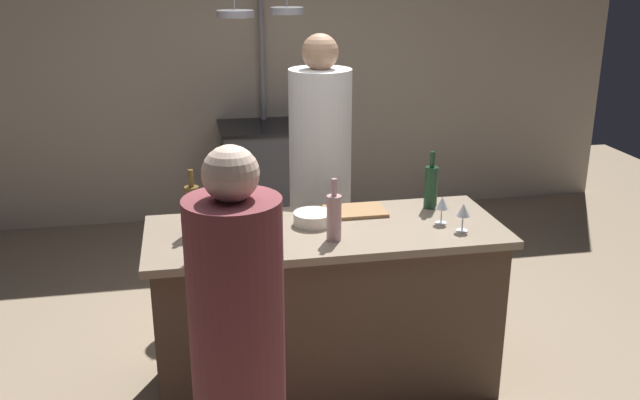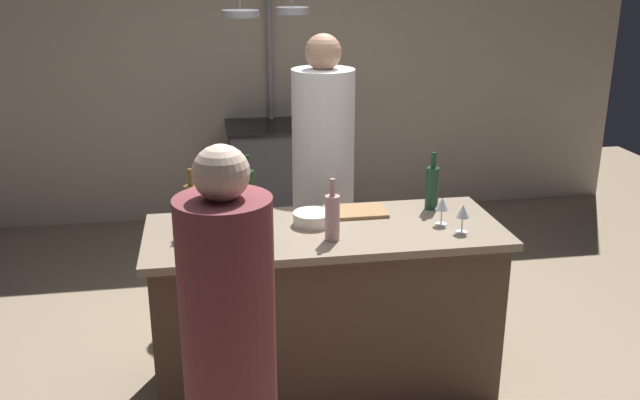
% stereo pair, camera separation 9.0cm
% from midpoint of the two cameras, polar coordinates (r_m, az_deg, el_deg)
% --- Properties ---
extents(ground_plane, '(9.00, 9.00, 0.00)m').
position_cam_midpoint_polar(ground_plane, '(3.95, -0.24, -14.59)').
color(ground_plane, gray).
extents(back_wall, '(6.40, 0.16, 2.60)m').
position_cam_midpoint_polar(back_wall, '(6.18, -5.29, 10.58)').
color(back_wall, '#BCAD99').
rests_on(back_wall, ground_plane).
extents(kitchen_island, '(1.80, 0.72, 0.90)m').
position_cam_midpoint_polar(kitchen_island, '(3.72, -0.25, -8.75)').
color(kitchen_island, brown).
rests_on(kitchen_island, ground_plane).
extents(stove_range, '(0.80, 0.64, 0.89)m').
position_cam_midpoint_polar(stove_range, '(5.98, -4.65, 1.92)').
color(stove_range, '#47474C').
rests_on(stove_range, ground_plane).
extents(chef, '(0.38, 0.38, 1.78)m').
position_cam_midpoint_polar(chef, '(4.33, -0.58, 0.71)').
color(chef, white).
rests_on(chef, ground_plane).
extents(bar_stool_left, '(0.28, 0.28, 0.68)m').
position_cam_midpoint_polar(bar_stool_left, '(3.18, -7.98, -15.84)').
color(bar_stool_left, '#4C4C51').
rests_on(bar_stool_left, ground_plane).
extents(guest_left, '(0.34, 0.34, 1.61)m').
position_cam_midpoint_polar(guest_left, '(2.65, -7.59, -13.93)').
color(guest_left, brown).
rests_on(guest_left, ground_plane).
extents(overhead_pot_rack, '(0.59, 1.32, 2.17)m').
position_cam_midpoint_polar(overhead_pot_rack, '(5.36, -5.20, 12.61)').
color(overhead_pot_rack, gray).
rests_on(overhead_pot_rack, ground_plane).
extents(cutting_board, '(0.32, 0.22, 0.02)m').
position_cam_midpoint_polar(cutting_board, '(3.75, 2.18, -0.91)').
color(cutting_board, '#997047').
rests_on(cutting_board, kitchen_island).
extents(pepper_mill, '(0.05, 0.05, 0.21)m').
position_cam_midpoint_polar(pepper_mill, '(3.30, -5.72, -2.01)').
color(pepper_mill, '#382319').
rests_on(pepper_mill, kitchen_island).
extents(wine_bottle_white, '(0.07, 0.07, 0.31)m').
position_cam_midpoint_polar(wine_bottle_white, '(3.19, -10.62, -2.70)').
color(wine_bottle_white, gray).
rests_on(wine_bottle_white, kitchen_island).
extents(wine_bottle_amber, '(0.07, 0.07, 0.33)m').
position_cam_midpoint_polar(wine_bottle_amber, '(3.49, -11.04, -0.71)').
color(wine_bottle_amber, brown).
rests_on(wine_bottle_amber, kitchen_island).
extents(wine_bottle_red, '(0.07, 0.07, 0.33)m').
position_cam_midpoint_polar(wine_bottle_red, '(3.68, -6.58, 0.59)').
color(wine_bottle_red, '#143319').
rests_on(wine_bottle_red, kitchen_island).
extents(wine_bottle_rose, '(0.07, 0.07, 0.31)m').
position_cam_midpoint_polar(wine_bottle_rose, '(3.35, 0.38, -1.36)').
color(wine_bottle_rose, '#B78C8E').
rests_on(wine_bottle_rose, kitchen_island).
extents(wine_bottle_green, '(0.07, 0.07, 0.32)m').
position_cam_midpoint_polar(wine_bottle_green, '(3.83, 8.35, 1.11)').
color(wine_bottle_green, '#193D23').
rests_on(wine_bottle_green, kitchen_island).
extents(wine_glass_near_left_guest, '(0.07, 0.07, 0.15)m').
position_cam_midpoint_polar(wine_glass_near_left_guest, '(3.52, 10.86, -0.91)').
color(wine_glass_near_left_guest, silver).
rests_on(wine_glass_near_left_guest, kitchen_island).
extents(wine_glass_by_chef, '(0.07, 0.07, 0.15)m').
position_cam_midpoint_polar(wine_glass_by_chef, '(3.66, -10.86, -0.14)').
color(wine_glass_by_chef, silver).
rests_on(wine_glass_by_chef, kitchen_island).
extents(wine_glass_near_right_guest, '(0.07, 0.07, 0.15)m').
position_cam_midpoint_polar(wine_glass_near_right_guest, '(3.61, 9.19, -0.33)').
color(wine_glass_near_right_guest, silver).
rests_on(wine_glass_near_right_guest, kitchen_island).
extents(mixing_bowl_blue, '(0.17, 0.17, 0.06)m').
position_cam_midpoint_polar(mixing_bowl_blue, '(3.39, -8.75, -2.88)').
color(mixing_bowl_blue, '#334C6B').
rests_on(mixing_bowl_blue, kitchen_island).
extents(mixing_bowl_ceramic, '(0.20, 0.20, 0.07)m').
position_cam_midpoint_polar(mixing_bowl_ceramic, '(3.57, -1.29, -1.51)').
color(mixing_bowl_ceramic, silver).
rests_on(mixing_bowl_ceramic, kitchen_island).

